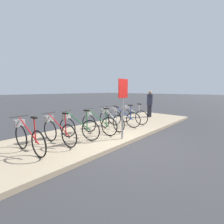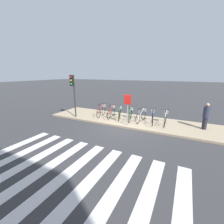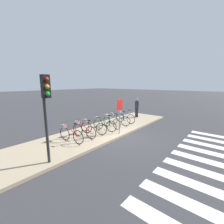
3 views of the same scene
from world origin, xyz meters
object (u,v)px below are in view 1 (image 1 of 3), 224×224
parked_bicycle_1 (57,130)px  parked_bicycle_4 (110,119)px  parked_bicycle_0 (27,136)px  parked_bicycle_6 (131,114)px  parked_bicycle_2 (76,126)px  parked_bicycle_3 (97,122)px  parked_bicycle_5 (122,117)px  pedestrian (150,103)px  sign_post (123,99)px

parked_bicycle_1 → parked_bicycle_4: bearing=0.1°
parked_bicycle_0 → parked_bicycle_6: (4.67, 0.07, 0.00)m
parked_bicycle_2 → parked_bicycle_3: (0.84, -0.06, 0.00)m
parked_bicycle_5 → parked_bicycle_6: same height
parked_bicycle_4 → parked_bicycle_5: (0.75, -0.02, 0.00)m
parked_bicycle_2 → parked_bicycle_6: bearing=0.8°
pedestrian → parked_bicycle_6: bearing=-174.0°
parked_bicycle_1 → pedestrian: (6.02, 0.26, 0.38)m
pedestrian → parked_bicycle_2: bearing=-177.1°
parked_bicycle_3 → parked_bicycle_5: same height
parked_bicycle_1 → parked_bicycle_4: size_ratio=1.00×
parked_bicycle_3 → parked_bicycle_5: (1.53, 0.06, 0.00)m
parked_bicycle_6 → sign_post: bearing=-150.8°
parked_bicycle_3 → parked_bicycle_6: size_ratio=0.99×
parked_bicycle_1 → pedestrian: pedestrian is taller
parked_bicycle_6 → sign_post: 2.62m
parked_bicycle_2 → parked_bicycle_6: (3.17, 0.05, 0.00)m
parked_bicycle_4 → parked_bicycle_5: 0.75m
parked_bicycle_6 → parked_bicycle_1: bearing=-179.5°
parked_bicycle_2 → sign_post: (1.03, -1.15, 0.91)m
parked_bicycle_2 → parked_bicycle_0: bearing=-179.0°
parked_bicycle_2 → parked_bicycle_5: size_ratio=0.97×
pedestrian → sign_post: size_ratio=0.80×
parked_bicycle_1 → parked_bicycle_6: 3.84m
parked_bicycle_1 → parked_bicycle_3: 1.52m
parked_bicycle_1 → parked_bicycle_3: (1.51, -0.07, 0.00)m
parked_bicycle_3 → parked_bicycle_5: size_ratio=1.01×
parked_bicycle_5 → pedestrian: size_ratio=1.01×
parked_bicycle_2 → pedestrian: pedestrian is taller
parked_bicycle_3 → parked_bicycle_6: 2.33m
parked_bicycle_5 → parked_bicycle_6: (0.80, 0.05, 0.00)m
parked_bicycle_1 → pedestrian: size_ratio=1.02×
sign_post → parked_bicycle_6: bearing=29.2°
parked_bicycle_6 → parked_bicycle_5: bearing=-176.4°
parked_bicycle_1 → parked_bicycle_6: (3.84, 0.03, 0.00)m
pedestrian → parked_bicycle_4: bearing=-176.0°
parked_bicycle_1 → parked_bicycle_3: size_ratio=1.01×
parked_bicycle_0 → parked_bicycle_3: same height
parked_bicycle_0 → parked_bicycle_3: (2.34, -0.04, 0.00)m
parked_bicycle_3 → parked_bicycle_5: 1.53m
parked_bicycle_4 → pedestrian: pedestrian is taller
parked_bicycle_4 → pedestrian: (3.73, 0.26, 0.38)m
parked_bicycle_1 → sign_post: size_ratio=0.81×
parked_bicycle_3 → pedestrian: bearing=4.3°
parked_bicycle_4 → parked_bicycle_6: 1.56m
parked_bicycle_0 → parked_bicycle_6: bearing=0.9°
parked_bicycle_0 → sign_post: (2.53, -1.13, 0.91)m
parked_bicycle_0 → parked_bicycle_4: bearing=0.7°
parked_bicycle_0 → parked_bicycle_1: same height
pedestrian → sign_post: bearing=-161.7°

